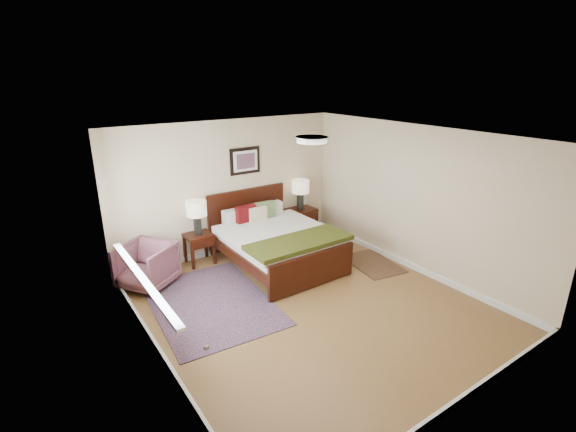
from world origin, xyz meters
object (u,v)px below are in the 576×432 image
object	(u,v)px
nightstand_left	(199,241)
rug_persian	(211,303)
bed	(276,237)
lamp_right	(300,189)
armchair	(146,266)
lamp_left	(197,211)
nightstand_right	(301,220)

from	to	relation	value
nightstand_left	rug_persian	distance (m)	1.52
bed	nightstand_left	size ratio (longest dim) A/B	3.85
nightstand_left	lamp_right	xyz separation A→B (m)	(2.25, 0.02, 0.60)
armchair	rug_persian	xyz separation A→B (m)	(0.60, -1.07, -0.35)
lamp_right	armchair	size ratio (longest dim) A/B	0.77
nightstand_left	lamp_right	world-z (taller)	lamp_right
bed	armchair	bearing A→B (deg)	166.93
lamp_right	rug_persian	size ratio (longest dim) A/B	0.26
rug_persian	lamp_left	bearing A→B (deg)	76.76
lamp_right	armchair	world-z (taller)	lamp_right
nightstand_right	armchair	size ratio (longest dim) A/B	0.78
armchair	bed	bearing A→B (deg)	42.46
bed	nightstand_right	bearing A→B (deg)	35.43
lamp_right	armchair	distance (m)	3.38
lamp_left	rug_persian	size ratio (longest dim) A/B	0.26
lamp_left	armchair	distance (m)	1.26
bed	rug_persian	bearing A→B (deg)	-159.59
nightstand_left	lamp_left	world-z (taller)	lamp_left
lamp_left	rug_persian	world-z (taller)	lamp_left
lamp_right	rug_persian	world-z (taller)	lamp_right
nightstand_right	lamp_left	bearing A→B (deg)	179.67
armchair	rug_persian	bearing A→B (deg)	-5.16
lamp_left	armchair	world-z (taller)	lamp_left
lamp_left	bed	bearing A→B (deg)	-36.85
bed	lamp_right	distance (m)	1.50
bed	armchair	distance (m)	2.21
rug_persian	nightstand_left	bearing A→B (deg)	76.53
bed	lamp_left	world-z (taller)	bed
bed	nightstand_left	bearing A→B (deg)	143.82
lamp_left	rug_persian	bearing A→B (deg)	-107.41
bed	armchair	size ratio (longest dim) A/B	2.72
lamp_left	lamp_right	xyz separation A→B (m)	(2.25, 0.00, 0.05)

